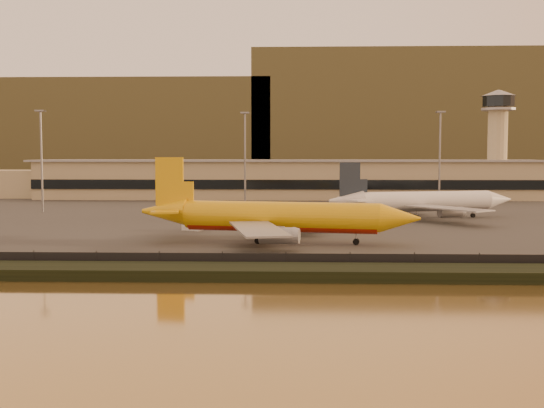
{
  "coord_description": "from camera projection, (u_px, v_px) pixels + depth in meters",
  "views": [
    {
      "loc": [
        3.14,
        -97.53,
        14.91
      ],
      "look_at": [
        -0.62,
        12.0,
        6.73
      ],
      "focal_mm": 45.0,
      "sensor_mm": 36.0,
      "label": 1
    }
  ],
  "objects": [
    {
      "name": "ground",
      "position": [
        273.0,
        257.0,
        98.42
      ],
      "size": [
        900.0,
        900.0,
        0.0
      ],
      "primitive_type": "plane",
      "color": "black",
      "rests_on": "ground"
    },
    {
      "name": "embankment",
      "position": [
        269.0,
        272.0,
        81.43
      ],
      "size": [
        320.0,
        7.0,
        1.4
      ],
      "primitive_type": "cube",
      "color": "black",
      "rests_on": "ground"
    },
    {
      "name": "tarmac",
      "position": [
        284.0,
        206.0,
        193.1
      ],
      "size": [
        320.0,
        220.0,
        0.2
      ],
      "primitive_type": "cube",
      "color": "#2D2D2D",
      "rests_on": "ground"
    },
    {
      "name": "perimeter_fence",
      "position": [
        270.0,
        262.0,
        85.37
      ],
      "size": [
        300.0,
        0.05,
        2.2
      ],
      "primitive_type": "cube",
      "color": "black",
      "rests_on": "tarmac"
    },
    {
      "name": "terminal_building",
      "position": [
        242.0,
        180.0,
        223.58
      ],
      "size": [
        202.0,
        25.0,
        12.6
      ],
      "color": "tan",
      "rests_on": "tarmac"
    },
    {
      "name": "control_tower",
      "position": [
        498.0,
        133.0,
        224.97
      ],
      "size": [
        11.2,
        11.2,
        35.5
      ],
      "color": "tan",
      "rests_on": "tarmac"
    },
    {
      "name": "apron_light_masts",
      "position": [
        342.0,
        150.0,
        171.49
      ],
      "size": [
        152.2,
        12.2,
        25.4
      ],
      "color": "slate",
      "rests_on": "tarmac"
    },
    {
      "name": "distant_hills",
      "position": [
        258.0,
        127.0,
        435.65
      ],
      "size": [
        470.0,
        160.0,
        70.0
      ],
      "color": "brown",
      "rests_on": "ground"
    },
    {
      "name": "dhl_cargo_jet",
      "position": [
        276.0,
        217.0,
        112.04
      ],
      "size": [
        46.84,
        45.28,
        14.03
      ],
      "rotation": [
        0.0,
        0.0,
        -0.18
      ],
      "color": "#DAA30B",
      "rests_on": "tarmac"
    },
    {
      "name": "white_narrowbody_jet",
      "position": [
        423.0,
        202.0,
        153.24
      ],
      "size": [
        43.74,
        41.79,
        12.74
      ],
      "rotation": [
        0.0,
        0.0,
        0.27
      ],
      "color": "silver",
      "rests_on": "tarmac"
    },
    {
      "name": "gse_vehicle_yellow",
      "position": [
        363.0,
        229.0,
        125.78
      ],
      "size": [
        3.89,
        2.92,
        1.59
      ],
      "primitive_type": "cube",
      "rotation": [
        0.0,
        0.0,
        0.43
      ],
      "color": "#DAA30B",
      "rests_on": "tarmac"
    },
    {
      "name": "gse_vehicle_white",
      "position": [
        193.0,
        226.0,
        129.9
      ],
      "size": [
        4.24,
        3.11,
        1.74
      ],
      "primitive_type": "cube",
      "rotation": [
        0.0,
        0.0,
        -0.4
      ],
      "color": "silver",
      "rests_on": "tarmac"
    }
  ]
}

